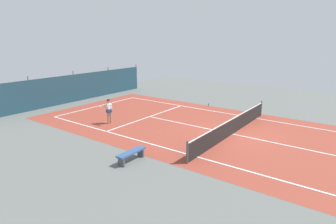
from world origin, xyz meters
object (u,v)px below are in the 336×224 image
parked_car (84,83)px  tennis_player (109,110)px  tennis_net (233,126)px  tennis_ball_near_player (132,103)px  tennis_ball_midcourt (160,133)px  courtside_bench (131,154)px  water_bottle (209,105)px

parked_car → tennis_player: bearing=-113.4°
tennis_net → tennis_ball_near_player: 10.63m
tennis_ball_midcourt → courtside_bench: size_ratio=0.04×
tennis_ball_near_player → water_bottle: (3.08, -5.85, 0.09)m
courtside_bench → tennis_player: bearing=56.5°
tennis_ball_midcourt → courtside_bench: courtside_bench is taller
tennis_ball_near_player → courtside_bench: 11.87m
tennis_ball_midcourt → parked_car: 15.99m
parked_car → tennis_ball_midcourt: bearing=-105.0°
tennis_ball_near_player → tennis_ball_midcourt: bearing=-125.2°
tennis_net → courtside_bench: tennis_net is taller
tennis_ball_midcourt → water_bottle: water_bottle is taller
tennis_ball_midcourt → water_bottle: (7.88, 0.97, 0.09)m
tennis_player → parked_car: 12.62m
tennis_net → tennis_player: bearing=110.9°
tennis_player → courtside_bench: 6.30m
tennis_player → water_bottle: 8.83m
tennis_ball_midcourt → tennis_player: bearing=95.6°
parked_car → tennis_net: bearing=-93.8°
parked_car → water_bottle: bearing=-75.2°
tennis_player → tennis_ball_midcourt: tennis_player is taller
tennis_player → courtside_bench: bearing=59.4°
parked_car → courtside_bench: bearing=-114.3°
tennis_player → tennis_ball_midcourt: 4.06m
tennis_net → tennis_ball_near_player: tennis_net is taller
tennis_player → tennis_ball_near_player: bearing=-148.1°
courtside_bench → water_bottle: bearing=11.0°
tennis_ball_near_player → courtside_bench: bearing=-136.8°
tennis_net → tennis_player: tennis_player is taller
tennis_ball_near_player → courtside_bench: courtside_bench is taller
tennis_ball_near_player → parked_car: size_ratio=0.02×
tennis_player → parked_car: parked_car is taller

